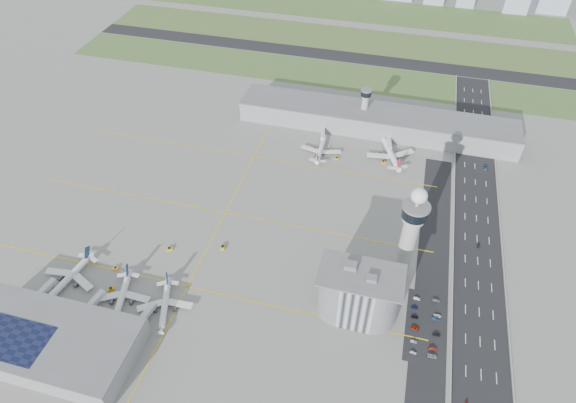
% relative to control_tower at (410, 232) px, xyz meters
% --- Properties ---
extents(ground, '(1000.00, 1000.00, 0.00)m').
position_rel_control_tower_xyz_m(ground, '(-72.00, -8.00, -35.04)').
color(ground, gray).
extents(grass_strip_0, '(480.00, 50.00, 0.08)m').
position_rel_control_tower_xyz_m(grass_strip_0, '(-92.00, 217.00, -35.00)').
color(grass_strip_0, '#4A6A32').
rests_on(grass_strip_0, ground).
extents(grass_strip_1, '(480.00, 60.00, 0.08)m').
position_rel_control_tower_xyz_m(grass_strip_1, '(-92.00, 292.00, -35.00)').
color(grass_strip_1, '#475E2C').
rests_on(grass_strip_1, ground).
extents(grass_strip_2, '(480.00, 70.00, 0.08)m').
position_rel_control_tower_xyz_m(grass_strip_2, '(-92.00, 372.00, -35.00)').
color(grass_strip_2, '#49602D').
rests_on(grass_strip_2, ground).
extents(runway, '(480.00, 22.00, 0.10)m').
position_rel_control_tower_xyz_m(runway, '(-92.00, 254.00, -34.98)').
color(runway, black).
rests_on(runway, ground).
extents(highway, '(28.00, 500.00, 0.10)m').
position_rel_control_tower_xyz_m(highway, '(43.00, -8.00, -34.99)').
color(highway, black).
rests_on(highway, ground).
extents(barrier_left, '(0.60, 500.00, 1.20)m').
position_rel_control_tower_xyz_m(barrier_left, '(29.00, -8.00, -34.44)').
color(barrier_left, '#9E9E99').
rests_on(barrier_left, ground).
extents(barrier_right, '(0.60, 500.00, 1.20)m').
position_rel_control_tower_xyz_m(barrier_right, '(57.00, -8.00, -34.44)').
color(barrier_right, '#9E9E99').
rests_on(barrier_right, ground).
extents(landside_road, '(18.00, 260.00, 0.08)m').
position_rel_control_tower_xyz_m(landside_road, '(18.00, -18.00, -35.00)').
color(landside_road, black).
rests_on(landside_road, ground).
extents(parking_lot, '(20.00, 44.00, 0.10)m').
position_rel_control_tower_xyz_m(parking_lot, '(16.00, -30.00, -34.99)').
color(parking_lot, black).
rests_on(parking_lot, ground).
extents(taxiway_line_h_0, '(260.00, 0.60, 0.01)m').
position_rel_control_tower_xyz_m(taxiway_line_h_0, '(-112.00, -38.00, -35.04)').
color(taxiway_line_h_0, yellow).
rests_on(taxiway_line_h_0, ground).
extents(taxiway_line_h_1, '(260.00, 0.60, 0.01)m').
position_rel_control_tower_xyz_m(taxiway_line_h_1, '(-112.00, 22.00, -35.04)').
color(taxiway_line_h_1, yellow).
rests_on(taxiway_line_h_1, ground).
extents(taxiway_line_h_2, '(260.00, 0.60, 0.01)m').
position_rel_control_tower_xyz_m(taxiway_line_h_2, '(-112.00, 82.00, -35.04)').
color(taxiway_line_h_2, yellow).
rests_on(taxiway_line_h_2, ground).
extents(taxiway_line_v, '(0.60, 260.00, 0.01)m').
position_rel_control_tower_xyz_m(taxiway_line_v, '(-112.00, 22.00, -35.04)').
color(taxiway_line_v, yellow).
rests_on(taxiway_line_v, ground).
extents(control_tower, '(14.00, 14.00, 64.50)m').
position_rel_control_tower_xyz_m(control_tower, '(0.00, 0.00, 0.00)').
color(control_tower, '#ADAAA5').
rests_on(control_tower, ground).
extents(secondary_tower, '(8.60, 8.60, 31.90)m').
position_rel_control_tower_xyz_m(secondary_tower, '(-42.00, 142.00, -16.24)').
color(secondary_tower, '#ADAAA5').
rests_on(secondary_tower, ground).
extents(admin_building, '(42.00, 24.00, 33.50)m').
position_rel_control_tower_xyz_m(admin_building, '(-20.01, -30.00, -19.74)').
color(admin_building, '#B2B2B7').
rests_on(admin_building, ground).
extents(terminal_pier, '(210.00, 32.00, 15.80)m').
position_rel_control_tower_xyz_m(terminal_pier, '(-32.00, 140.00, -27.14)').
color(terminal_pier, gray).
rests_on(terminal_pier, ground).
extents(near_terminal, '(84.00, 42.00, 13.00)m').
position_rel_control_tower_xyz_m(near_terminal, '(-160.07, -90.02, -28.62)').
color(near_terminal, gray).
rests_on(near_terminal, ground).
extents(airplane_near_a, '(37.97, 42.71, 10.66)m').
position_rel_control_tower_xyz_m(airplane_near_a, '(-176.62, -51.60, -29.71)').
color(airplane_near_a, white).
rests_on(airplane_near_a, ground).
extents(airplane_near_b, '(39.02, 42.95, 10.19)m').
position_rel_control_tower_xyz_m(airplane_near_b, '(-141.78, -56.18, -29.95)').
color(airplane_near_b, white).
rests_on(airplane_near_b, ground).
extents(airplane_near_c, '(39.31, 42.60, 9.78)m').
position_rel_control_tower_xyz_m(airplane_near_c, '(-117.39, -54.65, -30.15)').
color(airplane_near_c, white).
rests_on(airplane_near_c, ground).
extents(airplane_far_a, '(30.79, 35.86, 9.78)m').
position_rel_control_tower_xyz_m(airplane_far_a, '(-66.41, 100.54, -30.15)').
color(airplane_far_a, white).
rests_on(airplane_far_a, ground).
extents(airplane_far_b, '(48.92, 52.25, 11.69)m').
position_rel_control_tower_xyz_m(airplane_far_b, '(-16.92, 108.14, -29.20)').
color(airplane_far_b, white).
rests_on(airplane_far_b, ground).
extents(jet_bridge_near_0, '(5.39, 14.31, 5.70)m').
position_rel_control_tower_xyz_m(jet_bridge_near_0, '(-185.00, -69.00, -32.19)').
color(jet_bridge_near_0, silver).
rests_on(jet_bridge_near_0, ground).
extents(jet_bridge_near_1, '(5.39, 14.31, 5.70)m').
position_rel_control_tower_xyz_m(jet_bridge_near_1, '(-155.00, -69.00, -32.19)').
color(jet_bridge_near_1, silver).
rests_on(jet_bridge_near_1, ground).
extents(jet_bridge_near_2, '(5.39, 14.31, 5.70)m').
position_rel_control_tower_xyz_m(jet_bridge_near_2, '(-125.00, -69.00, -32.19)').
color(jet_bridge_near_2, silver).
rests_on(jet_bridge_near_2, ground).
extents(jet_bridge_far_0, '(5.39, 14.31, 5.70)m').
position_rel_control_tower_xyz_m(jet_bridge_far_0, '(-70.00, 124.00, -32.19)').
color(jet_bridge_far_0, silver).
rests_on(jet_bridge_far_0, ground).
extents(jet_bridge_far_1, '(5.39, 14.31, 5.70)m').
position_rel_control_tower_xyz_m(jet_bridge_far_1, '(-20.00, 124.00, -32.19)').
color(jet_bridge_far_1, silver).
rests_on(jet_bridge_far_1, ground).
extents(tug_0, '(3.12, 2.33, 1.68)m').
position_rel_control_tower_xyz_m(tug_0, '(-156.57, -37.16, -34.20)').
color(tug_0, gold).
rests_on(tug_0, ground).
extents(tug_1, '(3.99, 3.90, 1.93)m').
position_rel_control_tower_xyz_m(tug_1, '(-151.58, -50.80, -34.08)').
color(tug_1, '#EE9900').
rests_on(tug_1, ground).
extents(tug_2, '(4.01, 3.66, 1.92)m').
position_rel_control_tower_xyz_m(tug_2, '(-133.15, -15.94, -34.08)').
color(tug_2, gold).
rests_on(tug_2, ground).
extents(tug_3, '(3.16, 4.00, 2.06)m').
position_rel_control_tower_xyz_m(tug_3, '(-103.15, -6.62, -34.01)').
color(tug_3, gold).
rests_on(tug_3, ground).
extents(tug_4, '(3.32, 2.88, 1.62)m').
position_rel_control_tower_xyz_m(tug_4, '(-53.45, 94.55, -34.23)').
color(tug_4, gold).
rests_on(tug_4, ground).
extents(tug_5, '(3.44, 2.97, 1.68)m').
position_rel_control_tower_xyz_m(tug_5, '(-20.48, 99.11, -34.20)').
color(tug_5, orange).
rests_on(tug_5, ground).
extents(car_lot_0, '(3.59, 1.84, 1.17)m').
position_rel_control_tower_xyz_m(car_lot_0, '(11.02, -46.83, -34.46)').
color(car_lot_0, silver).
rests_on(car_lot_0, ground).
extents(car_lot_1, '(3.37, 1.29, 1.09)m').
position_rel_control_tower_xyz_m(car_lot_1, '(10.87, -40.65, -34.49)').
color(car_lot_1, '#949AAE').
rests_on(car_lot_1, ground).
extents(car_lot_2, '(4.30, 2.18, 1.16)m').
position_rel_control_tower_xyz_m(car_lot_2, '(10.96, -32.61, -34.46)').
color(car_lot_2, '#A51E05').
rests_on(car_lot_2, ground).
extents(car_lot_3, '(3.85, 1.84, 1.08)m').
position_rel_control_tower_xyz_m(car_lot_3, '(10.32, -26.09, -34.50)').
color(car_lot_3, black).
rests_on(car_lot_3, ground).
extents(car_lot_4, '(3.52, 1.73, 1.15)m').
position_rel_control_tower_xyz_m(car_lot_4, '(9.82, -20.09, -34.46)').
color(car_lot_4, '#0E194F').
rests_on(car_lot_4, ground).
extents(car_lot_5, '(3.51, 1.37, 1.14)m').
position_rel_control_tower_xyz_m(car_lot_5, '(10.64, -14.11, -34.47)').
color(car_lot_5, white).
rests_on(car_lot_5, ground).
extents(car_lot_6, '(4.83, 2.49, 1.30)m').
position_rel_control_tower_xyz_m(car_lot_6, '(20.20, -46.42, -34.39)').
color(car_lot_6, gray).
rests_on(car_lot_6, ground).
extents(car_lot_7, '(4.51, 2.07, 1.28)m').
position_rel_control_tower_xyz_m(car_lot_7, '(20.26, -42.16, -34.40)').
color(car_lot_7, '#A53026').
rests_on(car_lot_7, ground).
extents(car_lot_8, '(4.01, 2.08, 1.30)m').
position_rel_control_tower_xyz_m(car_lot_8, '(21.66, -33.81, -34.39)').
color(car_lot_8, black).
rests_on(car_lot_8, ground).
extents(car_lot_9, '(3.90, 1.81, 1.24)m').
position_rel_control_tower_xyz_m(car_lot_9, '(20.70, -24.61, -34.42)').
color(car_lot_9, '#1A324E').
rests_on(car_lot_9, ground).
extents(car_lot_10, '(4.01, 1.99, 1.09)m').
position_rel_control_tower_xyz_m(car_lot_10, '(21.78, -22.30, -34.49)').
color(car_lot_10, white).
rests_on(car_lot_10, ground).
extents(car_lot_11, '(4.29, 2.07, 1.20)m').
position_rel_control_tower_xyz_m(car_lot_11, '(20.71, -12.60, -34.44)').
color(car_lot_11, gray).
rests_on(car_lot_11, ground).
extents(car_hw_1, '(1.76, 3.63, 1.15)m').
position_rel_control_tower_xyz_m(car_hw_1, '(43.56, 33.89, -34.47)').
color(car_hw_1, black).
rests_on(car_hw_1, ground).
extents(car_hw_2, '(2.60, 4.64, 1.22)m').
position_rel_control_tower_xyz_m(car_hw_2, '(50.36, 112.43, -34.43)').
color(car_hw_2, navy).
rests_on(car_hw_2, ground).
extents(car_hw_4, '(2.01, 3.79, 1.23)m').
position_rel_control_tower_xyz_m(car_hw_4, '(36.62, 171.06, -34.43)').
color(car_hw_4, gray).
rests_on(car_hw_4, ground).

